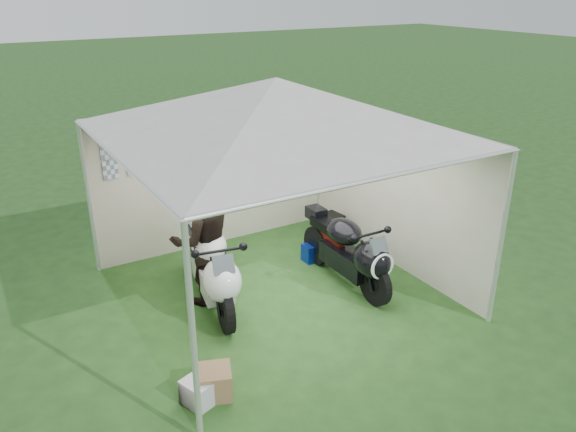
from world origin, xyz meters
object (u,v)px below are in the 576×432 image
(motorcycle_black, at_px, (350,251))
(person_dark_jacket, at_px, (202,241))
(canopy_tent, at_px, (275,112))
(motorcycle_white, at_px, (213,267))
(person_blue_jacket, at_px, (210,227))
(crate_0, at_px, (203,389))
(crate_1, at_px, (215,382))
(equipment_box, at_px, (329,228))
(paddock_stand, at_px, (315,252))

(motorcycle_black, height_order, person_dark_jacket, person_dark_jacket)
(canopy_tent, bearing_deg, motorcycle_white, 171.14)
(motorcycle_black, bearing_deg, person_blue_jacket, 142.76)
(crate_0, bearing_deg, motorcycle_black, 23.15)
(motorcycle_black, bearing_deg, crate_1, -155.31)
(person_blue_jacket, xyz_separation_m, crate_0, (-1.16, -2.41, -0.66))
(person_dark_jacket, bearing_deg, crate_1, 75.16)
(canopy_tent, bearing_deg, crate_1, -136.98)
(motorcycle_black, relative_size, person_dark_jacket, 1.13)
(motorcycle_white, height_order, equipment_box, motorcycle_white)
(person_dark_jacket, xyz_separation_m, crate_0, (-0.82, -1.87, -0.76))
(canopy_tent, bearing_deg, person_blue_jacket, 123.38)
(person_dark_jacket, bearing_deg, canopy_tent, 164.79)
(motorcycle_black, xyz_separation_m, crate_0, (-2.75, -1.18, -0.42))
(motorcycle_white, bearing_deg, person_blue_jacket, 78.42)
(person_blue_jacket, xyz_separation_m, equipment_box, (2.22, 0.19, -0.58))
(crate_0, relative_size, crate_1, 1.17)
(motorcycle_black, distance_m, person_blue_jacket, 2.03)
(person_dark_jacket, relative_size, crate_0, 4.34)
(person_blue_jacket, xyz_separation_m, crate_1, (-1.03, -2.40, -0.64))
(canopy_tent, distance_m, paddock_stand, 2.70)
(motorcycle_black, height_order, paddock_stand, motorcycle_black)
(motorcycle_black, xyz_separation_m, paddock_stand, (0.01, 0.92, -0.41))
(person_dark_jacket, height_order, crate_0, person_dark_jacket)
(person_dark_jacket, bearing_deg, person_blue_jacket, -116.74)
(canopy_tent, height_order, crate_0, canopy_tent)
(motorcycle_black, bearing_deg, equipment_box, 66.95)
(paddock_stand, xyz_separation_m, crate_0, (-2.76, -2.09, -0.00))
(paddock_stand, relative_size, crate_0, 0.90)
(crate_0, height_order, crate_1, crate_1)
(motorcycle_white, distance_m, person_dark_jacket, 0.37)
(person_blue_jacket, height_order, crate_0, person_blue_jacket)
(crate_1, bearing_deg, canopy_tent, 43.02)
(person_blue_jacket, relative_size, crate_1, 4.54)
(canopy_tent, xyz_separation_m, person_dark_jacket, (-0.93, 0.35, -1.68))
(person_dark_jacket, bearing_deg, crate_0, 71.76)
(paddock_stand, relative_size, equipment_box, 0.84)
(motorcycle_black, bearing_deg, crate_0, -156.14)
(crate_0, bearing_deg, paddock_stand, 37.16)
(motorcycle_black, xyz_separation_m, crate_1, (-2.62, -1.16, -0.40))
(crate_1, bearing_deg, paddock_stand, 38.38)
(paddock_stand, bearing_deg, canopy_tent, -150.48)
(equipment_box, xyz_separation_m, crate_1, (-3.25, -2.59, -0.06))
(motorcycle_white, relative_size, person_dark_jacket, 1.19)
(canopy_tent, height_order, crate_1, canopy_tent)
(motorcycle_white, height_order, crate_1, motorcycle_white)
(paddock_stand, height_order, person_blue_jacket, person_blue_jacket)
(motorcycle_white, height_order, motorcycle_black, motorcycle_white)
(person_blue_jacket, bearing_deg, crate_1, -18.73)
(crate_0, bearing_deg, person_dark_jacket, 66.34)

